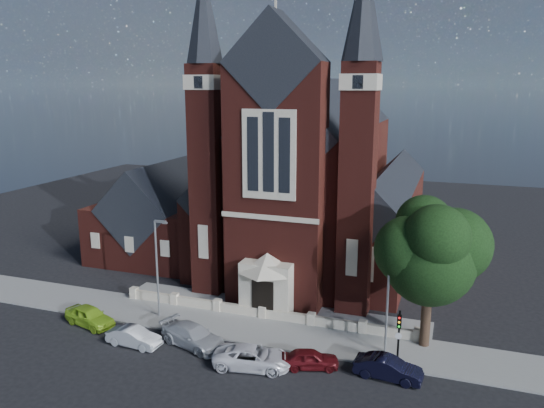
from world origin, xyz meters
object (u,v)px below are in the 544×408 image
(parish_hall, at_px, (161,220))
(car_lime_van, at_px, (90,316))
(car_white_suv, at_px, (253,357))
(street_lamp_right, at_px, (389,292))
(car_silver_b, at_px, (193,336))
(church, at_px, (317,183))
(street_lamp_left, at_px, (158,263))
(car_dark_red, at_px, (310,359))
(street_tree, at_px, (431,255))
(traffic_signal, at_px, (399,331))
(car_navy, at_px, (388,368))
(car_silver_a, at_px, (134,337))

(parish_hall, relative_size, car_lime_van, 2.72)
(car_lime_van, xyz_separation_m, car_white_suv, (14.25, -1.66, -0.04))
(street_lamp_right, bearing_deg, car_silver_b, -165.54)
(church, height_order, street_lamp_left, church)
(street_lamp_right, relative_size, car_lime_van, 1.81)
(car_white_suv, distance_m, car_dark_red, 3.79)
(church, bearing_deg, parish_hall, -162.84)
(street_tree, relative_size, traffic_signal, 2.67)
(car_lime_van, bearing_deg, church, -14.04)
(street_lamp_right, relative_size, car_navy, 1.87)
(car_navy, bearing_deg, church, 30.40)
(street_lamp_right, distance_m, car_navy, 5.05)
(parish_hall, xyz_separation_m, car_silver_a, (8.85, -18.81, -3.34))
(street_tree, bearing_deg, car_dark_red, -143.03)
(church, xyz_separation_m, car_dark_red, (5.57, -22.52, -7.54))
(car_white_suv, bearing_deg, traffic_signal, -80.42)
(street_lamp_left, height_order, car_navy, street_lamp_left)
(church, distance_m, car_lime_van, 26.32)
(street_lamp_right, xyz_separation_m, traffic_signal, (0.91, -1.57, -2.02))
(car_lime_van, relative_size, car_navy, 1.04)
(street_tree, distance_m, car_lime_van, 26.09)
(car_navy, bearing_deg, street_lamp_right, 13.92)
(street_lamp_right, height_order, car_silver_a, street_lamp_right)
(parish_hall, relative_size, street_lamp_right, 1.51)
(car_navy, bearing_deg, traffic_signal, -9.18)
(traffic_signal, bearing_deg, parish_hall, 150.02)
(street_tree, height_order, car_dark_red, street_tree)
(traffic_signal, relative_size, car_silver_a, 0.98)
(church, height_order, parish_hall, church)
(church, height_order, car_navy, church)
(car_silver_b, distance_m, car_white_suv, 5.30)
(street_lamp_left, height_order, car_silver_b, street_lamp_left)
(parish_hall, xyz_separation_m, traffic_signal, (27.00, -15.57, -1.43))
(traffic_signal, xyz_separation_m, car_dark_red, (-5.43, -2.01, -1.94))
(car_silver_b, bearing_deg, car_lime_van, 106.48)
(car_lime_van, distance_m, car_navy, 22.88)
(street_lamp_right, height_order, car_dark_red, street_lamp_right)
(car_navy, bearing_deg, car_lime_van, 94.65)
(traffic_signal, distance_m, car_dark_red, 6.11)
(street_lamp_left, height_order, car_silver_a, street_lamp_left)
(street_lamp_right, xyz_separation_m, car_lime_van, (-22.37, -3.12, -3.84))
(car_silver_a, xyz_separation_m, car_dark_red, (12.72, 1.23, -0.02))
(church, bearing_deg, car_silver_b, -98.02)
(car_silver_a, bearing_deg, street_lamp_left, 12.02)
(street_tree, relative_size, car_white_suv, 2.05)
(car_dark_red, xyz_separation_m, car_navy, (5.03, 0.41, 0.07))
(traffic_signal, xyz_separation_m, car_silver_a, (-18.15, -3.23, -1.91))
(parish_hall, xyz_separation_m, car_dark_red, (21.57, -17.58, -3.36))
(car_lime_van, distance_m, car_dark_red, 17.85)
(car_dark_red, height_order, car_navy, car_navy)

